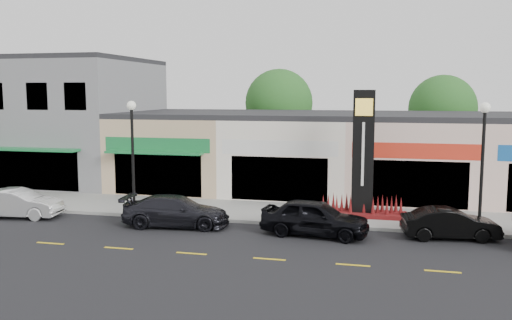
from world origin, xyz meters
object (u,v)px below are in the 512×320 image
(car_black_sedan, at_px, (315,217))
(pylon_sign, at_px, (363,172))
(car_white_van, at_px, (18,203))
(car_black_conv, at_px, (450,224))
(lamp_west_near, at_px, (133,145))
(car_dark_sedan, at_px, (176,211))
(lamp_east_near, at_px, (483,154))

(car_black_sedan, bearing_deg, pylon_sign, -20.34)
(car_white_van, height_order, car_black_conv, car_white_van)
(lamp_west_near, bearing_deg, car_dark_sedan, -30.32)
(lamp_west_near, bearing_deg, car_black_conv, -4.14)
(lamp_west_near, height_order, car_black_sedan, lamp_west_near)
(lamp_east_near, bearing_deg, car_dark_sedan, -172.69)
(lamp_west_near, bearing_deg, pylon_sign, 8.77)
(lamp_east_near, relative_size, car_white_van, 1.30)
(car_dark_sedan, xyz_separation_m, car_black_sedan, (6.31, -0.14, 0.08))
(car_black_sedan, bearing_deg, lamp_east_near, -68.13)
(car_black_conv, bearing_deg, car_black_sedan, 89.22)
(pylon_sign, relative_size, car_black_sedan, 1.32)
(pylon_sign, distance_m, car_black_conv, 4.90)
(lamp_west_near, bearing_deg, lamp_east_near, 0.00)
(lamp_east_near, bearing_deg, pylon_sign, 161.25)
(pylon_sign, height_order, car_black_conv, pylon_sign)
(lamp_east_near, distance_m, car_black_conv, 3.29)
(lamp_east_near, height_order, car_white_van, lamp_east_near)
(pylon_sign, distance_m, car_white_van, 16.69)
(car_dark_sedan, bearing_deg, car_black_conv, -93.53)
(car_white_van, distance_m, car_black_sedan, 14.42)
(pylon_sign, xyz_separation_m, car_white_van, (-16.23, -3.53, -1.58))
(car_dark_sedan, bearing_deg, car_white_van, 84.53)
(lamp_west_near, relative_size, car_black_sedan, 1.20)
(pylon_sign, height_order, car_black_sedan, pylon_sign)
(lamp_east_near, relative_size, pylon_sign, 0.91)
(pylon_sign, distance_m, car_black_sedan, 4.23)
(car_black_conv, bearing_deg, car_white_van, 83.61)
(pylon_sign, bearing_deg, car_dark_sedan, -157.40)
(car_black_sedan, bearing_deg, car_white_van, 96.95)
(car_white_van, relative_size, car_black_conv, 1.08)
(pylon_sign, bearing_deg, car_black_sedan, -117.25)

